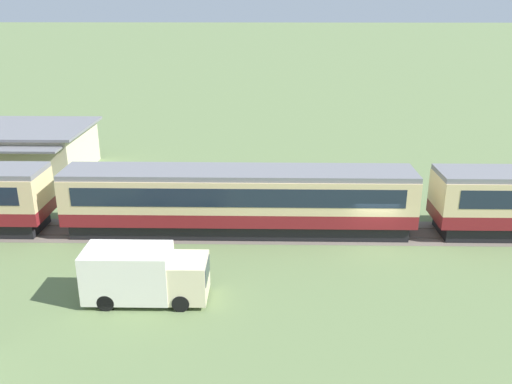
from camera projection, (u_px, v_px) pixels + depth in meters
ground_plane at (373, 242)px, 31.60m from camera, size 600.00×600.00×0.00m
passenger_train at (243, 198)px, 32.22m from camera, size 64.98×3.23×3.97m
railway_track at (382, 233)px, 32.81m from camera, size 113.97×3.60×0.04m
station_building at (20, 149)px, 43.70m from camera, size 11.22×9.62×3.75m
delivery_truck_cream at (143, 274)px, 25.17m from camera, size 5.71×2.23×2.57m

